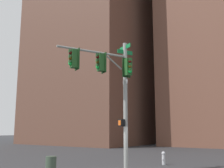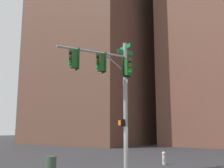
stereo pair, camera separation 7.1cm
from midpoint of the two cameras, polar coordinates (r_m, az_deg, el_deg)
signal_pole_assembly at (r=15.26m, az=-0.04°, el=0.45°), size 4.33×2.46×7.47m
fire_hydrant at (r=19.20m, az=10.79°, el=-15.10°), size 0.34×0.26×0.87m
litter_bin at (r=15.01m, az=-13.02°, el=-16.56°), size 0.56×0.56×0.95m
building_brick_midblock at (r=52.08m, az=-4.38°, el=14.68°), size 16.40×19.92×47.68m
building_glass_tower at (r=70.76m, az=1.00°, el=12.98°), size 25.99×23.37×59.36m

